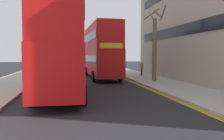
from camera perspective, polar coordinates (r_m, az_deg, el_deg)
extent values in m
cube|color=#ADA89E|center=(18.13, 16.08, -4.27)|extent=(4.00, 80.00, 0.14)
cube|color=yellow|center=(15.47, 12.38, -5.80)|extent=(0.10, 56.00, 0.01)
cube|color=yellow|center=(15.41, 11.83, -5.83)|extent=(0.10, 56.00, 0.01)
cube|color=#B20F0F|center=(15.33, -11.99, 0.66)|extent=(2.71, 10.85, 2.60)
cube|color=#B20F0F|center=(15.42, -12.12, 10.17)|extent=(2.66, 10.63, 2.50)
cube|color=black|center=(15.32, -12.01, 1.78)|extent=(2.73, 10.42, 0.84)
cube|color=black|center=(15.43, -12.13, 10.54)|extent=(2.72, 10.20, 0.80)
cube|color=yellow|center=(20.70, -11.33, 5.70)|extent=(2.00, 0.10, 0.44)
cube|color=maroon|center=(15.62, -12.19, 14.91)|extent=(2.44, 9.76, 0.10)
cylinder|color=black|center=(18.85, -15.25, -2.58)|extent=(0.32, 1.05, 1.04)
cylinder|color=black|center=(18.75, -7.63, -2.52)|extent=(0.32, 1.05, 1.04)
cylinder|color=black|center=(12.27, -18.55, -5.91)|extent=(0.32, 1.05, 1.04)
cylinder|color=black|center=(12.12, -6.75, -5.87)|extent=(0.32, 1.05, 1.04)
cube|color=red|center=(25.65, -2.59, 1.89)|extent=(2.78, 10.86, 2.60)
cube|color=red|center=(25.70, -2.61, 7.58)|extent=(2.72, 10.64, 2.50)
cube|color=black|center=(25.64, -2.59, 2.56)|extent=(2.79, 10.43, 0.84)
cube|color=black|center=(25.71, -2.61, 7.80)|extent=(2.78, 10.21, 0.80)
cube|color=yellow|center=(20.36, -0.17, 5.81)|extent=(2.00, 0.11, 0.44)
cube|color=maroon|center=(25.82, -2.62, 10.46)|extent=(2.50, 9.77, 0.10)
cylinder|color=black|center=(22.69, 1.89, -1.43)|extent=(0.33, 1.05, 1.04)
cylinder|color=black|center=(22.24, -4.38, -1.54)|extent=(0.33, 1.05, 1.04)
cylinder|color=black|center=(29.22, -1.21, -0.30)|extent=(0.33, 1.05, 1.04)
cylinder|color=black|center=(28.87, -6.10, -0.37)|extent=(0.33, 1.05, 1.04)
cylinder|color=#2D2D38|center=(27.81, 7.05, -0.43)|extent=(0.22, 0.22, 0.85)
cube|color=#8C6647|center=(27.77, 7.06, 1.02)|extent=(0.34, 0.22, 0.56)
sphere|color=tan|center=(27.76, 7.07, 1.83)|extent=(0.20, 0.20, 0.20)
cylinder|color=#6B6047|center=(21.94, 10.05, 4.68)|extent=(0.37, 0.37, 5.61)
cylinder|color=#6B6047|center=(22.46, 12.03, 13.16)|extent=(0.26, 1.54, 1.13)
cylinder|color=#6B6047|center=(22.94, 9.43, 12.98)|extent=(1.53, 0.16, 1.12)
cylinder|color=#6B6047|center=(22.05, 9.18, 12.74)|extent=(0.20, 0.86, 0.65)
cylinder|color=#6B6047|center=(21.88, 10.84, 12.85)|extent=(0.92, 0.37, 0.70)
cylinder|color=#6B6047|center=(37.39, -0.10, 3.97)|extent=(0.36, 0.36, 5.22)
cylinder|color=#6B6047|center=(37.62, 0.86, 8.62)|extent=(0.19, 1.31, 0.96)
cylinder|color=#6B6047|center=(38.12, -0.18, 8.52)|extent=(1.24, 0.24, 0.92)
cylinder|color=#6B6047|center=(37.81, -0.92, 8.56)|extent=(0.85, 1.07, 0.92)
cylinder|color=#6B6047|center=(37.26, -0.79, 8.55)|extent=(0.52, 1.06, 0.82)
cylinder|color=#6B6047|center=(36.84, 0.41, 8.89)|extent=(1.59, 0.51, 1.18)
cube|color=black|center=(21.21, 18.12, 9.39)|extent=(0.04, 24.64, 1.00)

